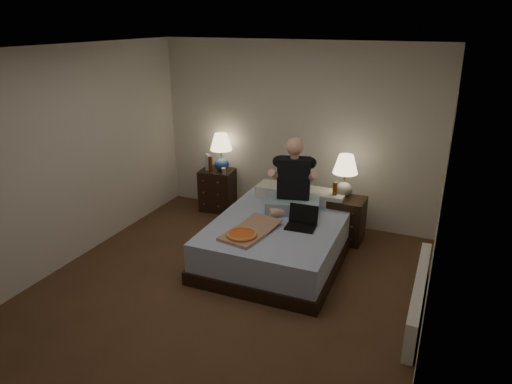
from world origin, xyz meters
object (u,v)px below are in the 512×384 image
at_px(soda_can, 224,171).
at_px(person, 294,176).
at_px(radiator, 418,296).
at_px(bed, 279,239).
at_px(laptop, 301,218).
at_px(beer_bottle_left, 211,164).
at_px(beer_bottle_right, 335,191).
at_px(lamp_right, 345,176).
at_px(nightstand_right, 346,220).
at_px(water_bottle, 208,162).
at_px(pizza_box, 242,235).
at_px(nightstand_left, 218,189).
at_px(lamp_left, 221,152).

relative_size(soda_can, person, 0.11).
bearing_deg(radiator, bed, 162.60).
distance_m(laptop, radiator, 1.49).
bearing_deg(radiator, beer_bottle_left, 154.87).
bearing_deg(beer_bottle_right, lamp_right, 58.93).
relative_size(nightstand_right, soda_can, 5.85).
distance_m(water_bottle, beer_bottle_left, 0.09).
xyz_separation_m(lamp_right, person, (-0.52, -0.50, 0.09)).
relative_size(nightstand_right, beer_bottle_left, 2.54).
height_order(soda_can, beer_bottle_right, beer_bottle_right).
bearing_deg(beer_bottle_right, pizza_box, -117.59).
xyz_separation_m(lamp_right, water_bottle, (-2.08, 0.13, -0.11)).
xyz_separation_m(beer_bottle_right, pizza_box, (-0.69, -1.32, -0.17)).
bearing_deg(nightstand_left, nightstand_right, -13.94).
bearing_deg(lamp_right, soda_can, 178.65).
bearing_deg(laptop, soda_can, 143.09).
height_order(nightstand_left, laptop, laptop).
xyz_separation_m(water_bottle, person, (1.56, -0.63, 0.20)).
bearing_deg(beer_bottle_left, bed, -32.97).
distance_m(nightstand_left, person, 1.73).
xyz_separation_m(beer_bottle_left, laptop, (1.74, -1.03, -0.13)).
height_order(bed, lamp_right, lamp_right).
relative_size(water_bottle, laptop, 0.74).
height_order(water_bottle, person, person).
bearing_deg(laptop, lamp_left, 141.13).
height_order(beer_bottle_left, person, person).
xyz_separation_m(water_bottle, beer_bottle_left, (0.07, -0.04, -0.01)).
height_order(water_bottle, radiator, water_bottle).
bearing_deg(radiator, lamp_right, 128.64).
bearing_deg(nightstand_right, lamp_left, 173.09).
distance_m(nightstand_right, person, 0.99).
bearing_deg(bed, soda_can, 142.33).
bearing_deg(person, lamp_right, 29.42).
relative_size(lamp_left, soda_can, 5.60).
height_order(lamp_left, water_bottle, lamp_left).
height_order(beer_bottle_left, beer_bottle_right, beer_bottle_left).
distance_m(nightstand_left, radiator, 3.45).
xyz_separation_m(water_bottle, soda_can, (0.31, -0.08, -0.07)).
xyz_separation_m(nightstand_right, beer_bottle_right, (-0.16, -0.07, 0.41)).
relative_size(nightstand_left, pizza_box, 0.83).
bearing_deg(pizza_box, soda_can, 133.19).
height_order(beer_bottle_left, radiator, beer_bottle_left).
height_order(bed, water_bottle, water_bottle).
relative_size(beer_bottle_left, radiator, 0.14).
xyz_separation_m(nightstand_right, radiator, (1.03, -1.31, -0.09)).
bearing_deg(water_bottle, person, -21.88).
bearing_deg(nightstand_left, lamp_right, -12.14).
xyz_separation_m(soda_can, radiator, (2.87, -1.42, -0.48)).
height_order(bed, laptop, laptop).
bearing_deg(lamp_right, laptop, -105.70).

